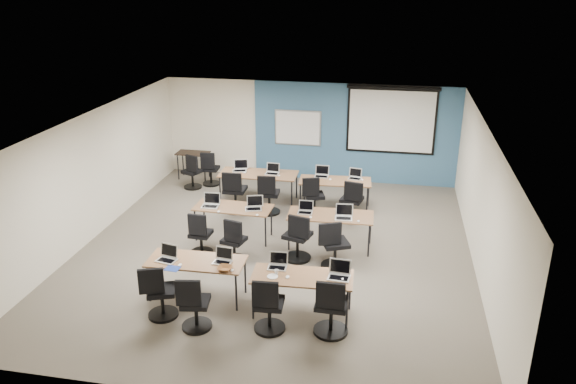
% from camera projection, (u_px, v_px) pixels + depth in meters
% --- Properties ---
extents(floor, '(8.00, 9.00, 0.02)m').
position_uv_depth(floor, '(275.00, 249.00, 11.74)').
color(floor, '#6B6354').
rests_on(floor, ground).
extents(ceiling, '(8.00, 9.00, 0.02)m').
position_uv_depth(ceiling, '(274.00, 123.00, 10.76)').
color(ceiling, white).
rests_on(ceiling, ground).
extents(wall_back, '(8.00, 0.04, 2.70)m').
position_uv_depth(wall_back, '(309.00, 131.00, 15.37)').
color(wall_back, beige).
rests_on(wall_back, ground).
extents(wall_front, '(8.00, 0.04, 2.70)m').
position_uv_depth(wall_front, '(201.00, 313.00, 7.13)').
color(wall_front, beige).
rests_on(wall_front, ground).
extents(wall_left, '(0.04, 9.00, 2.70)m').
position_uv_depth(wall_left, '(91.00, 176.00, 11.95)').
color(wall_left, beige).
rests_on(wall_left, ground).
extents(wall_right, '(0.04, 9.00, 2.70)m').
position_uv_depth(wall_right, '(482.00, 203.00, 10.55)').
color(wall_right, beige).
rests_on(wall_right, ground).
extents(blue_accent_panel, '(5.50, 0.04, 2.70)m').
position_uv_depth(blue_accent_panel, '(355.00, 134.00, 15.12)').
color(blue_accent_panel, '#3D5977').
rests_on(blue_accent_panel, wall_back).
extents(whiteboard, '(1.28, 0.03, 0.98)m').
position_uv_depth(whiteboard, '(298.00, 128.00, 15.31)').
color(whiteboard, '#9FAAB0').
rests_on(whiteboard, wall_back).
extents(projector_screen, '(2.40, 0.10, 1.82)m').
position_uv_depth(projector_screen, '(392.00, 117.00, 14.70)').
color(projector_screen, black).
rests_on(projector_screen, wall_back).
extents(training_table_front_left, '(1.70, 0.71, 0.73)m').
position_uv_depth(training_table_front_left, '(196.00, 263.00, 9.76)').
color(training_table_front_left, brown).
rests_on(training_table_front_left, floor).
extents(training_table_front_right, '(1.68, 0.70, 0.73)m').
position_uv_depth(training_table_front_right, '(302.00, 279.00, 9.26)').
color(training_table_front_right, '#A56838').
rests_on(training_table_front_right, floor).
extents(training_table_mid_left, '(1.66, 0.69, 0.73)m').
position_uv_depth(training_table_mid_left, '(233.00, 209.00, 12.00)').
color(training_table_mid_left, olive).
rests_on(training_table_mid_left, floor).
extents(training_table_mid_right, '(1.76, 0.74, 0.73)m').
position_uv_depth(training_table_mid_right, '(330.00, 217.00, 11.61)').
color(training_table_mid_right, olive).
rests_on(training_table_mid_right, floor).
extents(training_table_back_left, '(1.94, 0.81, 0.73)m').
position_uv_depth(training_table_back_left, '(258.00, 175.00, 14.01)').
color(training_table_back_left, brown).
rests_on(training_table_back_left, floor).
extents(training_table_back_right, '(1.72, 0.72, 0.73)m').
position_uv_depth(training_table_back_right, '(335.00, 182.00, 13.54)').
color(training_table_back_right, '#AA6F38').
rests_on(training_table_back_right, floor).
extents(laptop_0, '(0.34, 0.29, 0.26)m').
position_uv_depth(laptop_0, '(167.00, 256.00, 9.75)').
color(laptop_0, '#AAAAAC').
rests_on(laptop_0, training_table_front_left).
extents(mouse_0, '(0.09, 0.12, 0.04)m').
position_uv_depth(mouse_0, '(180.00, 265.00, 9.56)').
color(mouse_0, white).
rests_on(mouse_0, training_table_front_left).
extents(task_chair_0, '(0.53, 0.51, 0.99)m').
position_uv_depth(task_chair_0, '(159.00, 296.00, 9.27)').
color(task_chair_0, black).
rests_on(task_chair_0, floor).
extents(laptop_1, '(0.31, 0.27, 0.24)m').
position_uv_depth(laptop_1, '(223.00, 259.00, 9.68)').
color(laptop_1, silver).
rests_on(laptop_1, training_table_front_left).
extents(mouse_1, '(0.06, 0.09, 0.03)m').
position_uv_depth(mouse_1, '(232.00, 270.00, 9.40)').
color(mouse_1, white).
rests_on(mouse_1, training_table_front_left).
extents(task_chair_1, '(0.49, 0.49, 0.98)m').
position_uv_depth(task_chair_1, '(194.00, 308.00, 8.96)').
color(task_chair_1, black).
rests_on(task_chair_1, floor).
extents(laptop_2, '(0.32, 0.27, 0.24)m').
position_uv_depth(laptop_2, '(278.00, 264.00, 9.50)').
color(laptop_2, '#A4A4AB').
rests_on(laptop_2, training_table_front_right).
extents(mouse_2, '(0.09, 0.12, 0.04)m').
position_uv_depth(mouse_2, '(287.00, 277.00, 9.19)').
color(mouse_2, white).
rests_on(mouse_2, training_table_front_right).
extents(task_chair_2, '(0.51, 0.51, 0.99)m').
position_uv_depth(task_chair_2, '(268.00, 309.00, 8.90)').
color(task_chair_2, black).
rests_on(task_chair_2, floor).
extents(laptop_3, '(0.36, 0.30, 0.27)m').
position_uv_depth(laptop_3, '(339.00, 273.00, 9.19)').
color(laptop_3, '#A1A2AE').
rests_on(laptop_3, training_table_front_right).
extents(mouse_3, '(0.07, 0.10, 0.03)m').
position_uv_depth(mouse_3, '(343.00, 279.00, 9.11)').
color(mouse_3, white).
rests_on(mouse_3, training_table_front_right).
extents(task_chair_3, '(0.56, 0.56, 1.03)m').
position_uv_depth(task_chair_3, '(331.00, 311.00, 8.82)').
color(task_chair_3, black).
rests_on(task_chair_3, floor).
extents(laptop_4, '(0.36, 0.31, 0.27)m').
position_uv_depth(laptop_4, '(211.00, 203.00, 12.01)').
color(laptop_4, '#ACACB7').
rests_on(laptop_4, training_table_mid_left).
extents(mouse_4, '(0.07, 0.10, 0.03)m').
position_uv_depth(mouse_4, '(219.00, 212.00, 11.72)').
color(mouse_4, white).
rests_on(mouse_4, training_table_mid_left).
extents(task_chair_4, '(0.47, 0.47, 0.95)m').
position_uv_depth(task_chair_4, '(200.00, 237.00, 11.37)').
color(task_chair_4, black).
rests_on(task_chair_4, floor).
extents(laptop_5, '(0.35, 0.30, 0.26)m').
position_uv_depth(laptop_5, '(254.00, 206.00, 11.88)').
color(laptop_5, '#BBBABC').
rests_on(laptop_5, training_table_mid_left).
extents(mouse_5, '(0.06, 0.09, 0.03)m').
position_uv_depth(mouse_5, '(257.00, 215.00, 11.56)').
color(mouse_5, white).
rests_on(mouse_5, training_table_mid_left).
extents(task_chair_5, '(0.47, 0.47, 0.96)m').
position_uv_depth(task_chair_5, '(234.00, 244.00, 11.08)').
color(task_chair_5, black).
rests_on(task_chair_5, floor).
extents(laptop_6, '(0.31, 0.26, 0.24)m').
position_uv_depth(laptop_6, '(305.00, 210.00, 11.69)').
color(laptop_6, '#AAAAB4').
rests_on(laptop_6, training_table_mid_right).
extents(mouse_6, '(0.07, 0.10, 0.03)m').
position_uv_depth(mouse_6, '(311.00, 217.00, 11.44)').
color(mouse_6, white).
rests_on(mouse_6, training_table_mid_right).
extents(task_chair_6, '(0.56, 0.55, 1.03)m').
position_uv_depth(task_chair_6, '(298.00, 241.00, 11.14)').
color(task_chair_6, black).
rests_on(task_chair_6, floor).
extents(laptop_7, '(0.36, 0.30, 0.27)m').
position_uv_depth(laptop_7, '(344.00, 215.00, 11.42)').
color(laptop_7, silver).
rests_on(laptop_7, training_table_mid_right).
extents(mouse_7, '(0.08, 0.10, 0.03)m').
position_uv_depth(mouse_7, '(358.00, 221.00, 11.27)').
color(mouse_7, white).
rests_on(mouse_7, training_table_mid_right).
extents(task_chair_7, '(0.58, 0.55, 1.02)m').
position_uv_depth(task_chair_7, '(334.00, 249.00, 10.83)').
color(task_chair_7, black).
rests_on(task_chair_7, floor).
extents(laptop_8, '(0.36, 0.30, 0.27)m').
position_uv_depth(laptop_8, '(240.00, 168.00, 14.18)').
color(laptop_8, '#B8B8B9').
rests_on(laptop_8, training_table_back_left).
extents(mouse_8, '(0.06, 0.10, 0.04)m').
position_uv_depth(mouse_8, '(245.00, 172.00, 14.02)').
color(mouse_8, white).
rests_on(mouse_8, training_table_back_left).
extents(task_chair_8, '(0.58, 0.58, 1.05)m').
position_uv_depth(task_chair_8, '(235.00, 195.00, 13.44)').
color(task_chair_8, black).
rests_on(task_chair_8, floor).
extents(laptop_9, '(0.33, 0.28, 0.25)m').
position_uv_depth(laptop_9, '(272.00, 171.00, 13.96)').
color(laptop_9, '#AFAFB1').
rests_on(laptop_9, training_table_back_left).
extents(mouse_9, '(0.07, 0.09, 0.03)m').
position_uv_depth(mouse_9, '(279.00, 176.00, 13.81)').
color(mouse_9, white).
rests_on(mouse_9, training_table_back_left).
extents(task_chair_9, '(0.53, 0.53, 1.01)m').
position_uv_depth(task_chair_9, '(269.00, 197.00, 13.33)').
color(task_chair_9, black).
rests_on(task_chair_9, floor).
extents(laptop_10, '(0.34, 0.29, 0.26)m').
position_uv_depth(laptop_10, '(322.00, 174.00, 13.77)').
color(laptop_10, '#A5A5AB').
rests_on(laptop_10, training_table_back_right).
extents(mouse_10, '(0.09, 0.12, 0.04)m').
position_uv_depth(mouse_10, '(330.00, 179.00, 13.55)').
color(mouse_10, white).
rests_on(mouse_10, training_table_back_right).
extents(task_chair_10, '(0.51, 0.50, 0.98)m').
position_uv_depth(task_chair_10, '(313.00, 199.00, 13.27)').
color(task_chair_10, black).
rests_on(task_chair_10, floor).
extents(laptop_11, '(0.31, 0.26, 0.24)m').
position_uv_depth(laptop_11, '(355.00, 176.00, 13.63)').
color(laptop_11, '#B1B1B4').
rests_on(laptop_11, training_table_back_right).
extents(mouse_11, '(0.06, 0.09, 0.03)m').
position_uv_depth(mouse_11, '(362.00, 180.00, 13.53)').
color(mouse_11, white).
rests_on(mouse_11, training_table_back_right).
extents(task_chair_11, '(0.53, 0.53, 1.01)m').
position_uv_depth(task_chair_11, '(352.00, 204.00, 12.95)').
color(task_chair_11, black).
rests_on(task_chair_11, floor).
extents(blue_mousepad, '(0.26, 0.22, 0.01)m').
position_uv_depth(blue_mousepad, '(172.00, 268.00, 9.47)').
color(blue_mousepad, navy).
rests_on(blue_mousepad, training_table_front_left).
extents(snack_bowl, '(0.29, 0.29, 0.07)m').
position_uv_depth(snack_bowl, '(225.00, 268.00, 9.41)').
color(snack_bowl, brown).
rests_on(snack_bowl, training_table_front_left).
extents(snack_plate, '(0.22, 0.22, 0.01)m').
position_uv_depth(snack_plate, '(273.00, 276.00, 9.22)').
color(snack_plate, white).
rests_on(snack_plate, training_table_front_right).
extents(coffee_cup, '(0.08, 0.08, 0.05)m').
position_uv_depth(coffee_cup, '(276.00, 272.00, 9.28)').
color(coffee_cup, silver).
rests_on(coffee_cup, snack_plate).
extents(utility_table, '(0.89, 0.50, 0.75)m').
position_uv_depth(utility_table, '(193.00, 156.00, 15.59)').
color(utility_table, black).
rests_on(utility_table, floor).
extents(spare_chair_a, '(0.47, 0.47, 0.96)m').
position_uv_depth(spare_chair_a, '(210.00, 171.00, 15.15)').
color(spare_chair_a, black).
rests_on(spare_chair_a, floor).
extents(spare_chair_b, '(0.51, 0.48, 0.96)m').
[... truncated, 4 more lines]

